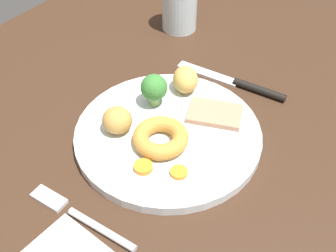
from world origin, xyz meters
The scene contains 12 objects.
dining_table centered at (0.00, 0.00, 1.80)cm, with size 120.00×84.00×3.60cm, color #382316.
dinner_plate centered at (2.45, -1.49, 4.30)cm, with size 25.87×25.87×1.40cm, color white.
meat_slice_main centered at (8.98, -5.01, 5.40)cm, with size 7.56×5.10×0.80cm, color tan.
yorkshire_pudding centered at (0.49, -2.07, 6.09)cm, with size 7.48×7.48×2.19cm, color #C68938.
roast_potato_left centered at (-1.39, 4.25, 6.80)cm, with size 4.08×4.18×3.61cm, color #BC8C42.
roast_potato_right centered at (11.34, 1.81, 6.91)cm, with size 4.69×3.77×3.82cm, color tan.
carrot_coin_front centered at (-4.86, -3.00, 5.35)cm, with size 2.45×2.45×0.70cm, color orange.
carrot_coin_back centered at (-2.86, -7.10, 5.26)cm, with size 2.23×2.23×0.53cm, color orange.
broccoli_floret centered at (5.94, 3.56, 7.93)cm, with size 3.90×3.90×5.00cm.
fork centered at (-14.44, -0.91, 3.99)cm, with size 2.43×15.31×0.90cm.
knife centered at (18.61, -3.70, 4.05)cm, with size 3.26×18.55×1.20cm.
water_glass centered at (27.14, 14.11, 8.42)cm, with size 6.36×6.36×9.65cm, color silver.
Camera 1 is at (-32.32, -27.12, 47.66)cm, focal length 47.08 mm.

